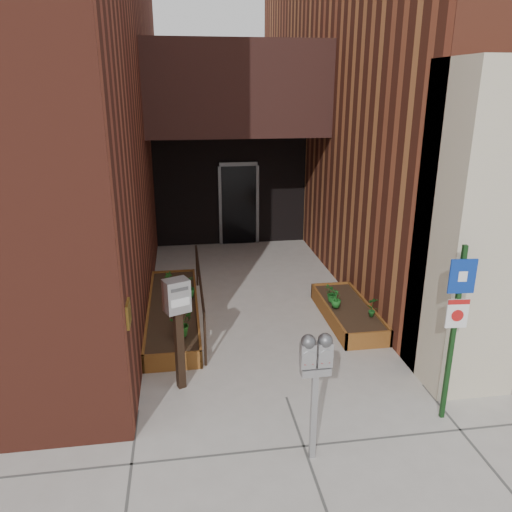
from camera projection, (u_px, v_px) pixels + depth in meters
name	position (u px, v px, depth m)	size (l,w,h in m)	color
ground	(286.00, 397.00, 6.86)	(80.00, 80.00, 0.00)	#9E9991
architecture	(222.00, 45.00, 11.69)	(20.00, 14.60, 10.00)	maroon
planter_left	(173.00, 313.00, 9.13)	(0.90, 3.60, 0.30)	brown
planter_right	(348.00, 313.00, 9.10)	(0.80, 2.20, 0.30)	brown
handrail	(200.00, 281.00, 8.95)	(0.04, 3.34, 0.90)	black
parking_meter	(316.00, 364.00, 5.37)	(0.35, 0.16, 1.58)	#99999B
sign_post	(456.00, 317.00, 5.98)	(0.32, 0.09, 2.33)	#133614
payment_dropbox	(177.00, 311.00, 6.73)	(0.39, 0.34, 1.64)	black
shrub_left_a	(181.00, 323.00, 7.87)	(0.37, 0.37, 0.41)	#1E5E1B
shrub_left_b	(178.00, 317.00, 8.19)	(0.18, 0.18, 0.32)	#185518
shrub_left_c	(189.00, 287.00, 9.32)	(0.23, 0.23, 0.41)	#19571D
shrub_left_d	(169.00, 280.00, 9.77)	(0.17, 0.17, 0.33)	#1C4F16
shrub_right_a	(336.00, 299.00, 8.91)	(0.18, 0.18, 0.33)	#1C631F
shrub_right_b	(372.00, 307.00, 8.54)	(0.19, 0.19, 0.36)	#16501A
shrub_right_c	(332.00, 294.00, 9.13)	(0.28, 0.28, 0.31)	#1B601E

